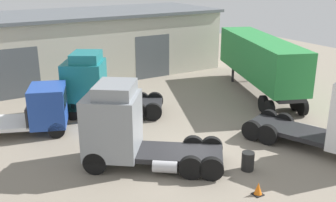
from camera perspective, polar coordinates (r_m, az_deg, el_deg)
The scene contains 8 objects.
ground_plane at distance 19.60m, azimuth 3.52°, elevation -8.10°, with size 60.00×60.00×0.00m, color gray.
warehouse_building at distance 34.56m, azimuth -13.63°, elevation 7.96°, with size 25.26×8.75×5.36m.
container_trailer_green at distance 29.21m, azimuth 13.21°, elevation 5.94°, with size 6.42×11.31×4.13m.
tractor_unit_teal at distance 25.00m, azimuth -10.90°, elevation 2.23°, with size 6.47×5.33×3.98m.
flatbed_truck_blue at distance 23.31m, azimuth -20.20°, elevation -1.48°, with size 8.98×5.31×2.65m.
tractor_unit_grey at distance 18.26m, azimuth -6.46°, elevation -3.82°, with size 6.58×5.80×3.97m.
oil_drum at distance 18.57m, azimuth 11.50°, elevation -8.56°, with size 0.58×0.58×0.88m.
traffic_cone at distance 16.88m, azimuth 12.95°, elevation -12.37°, with size 0.40×0.40×0.55m.
Camera 1 is at (-9.94, -14.40, 8.83)m, focal length 42.00 mm.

